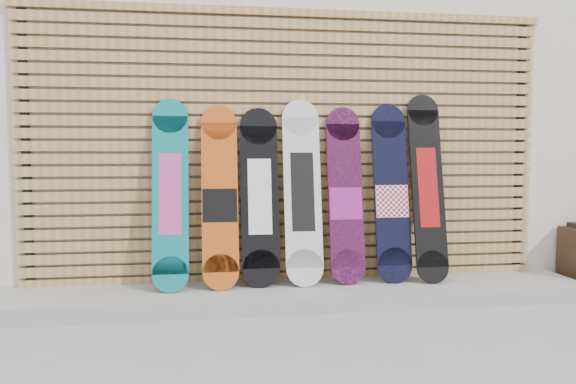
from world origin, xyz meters
The scene contains 11 objects.
ground centered at (0.00, 0.00, 0.00)m, with size 80.00×80.00×0.00m, color gray.
building centered at (0.50, 3.50, 1.80)m, with size 12.00×5.00×3.60m, color beige.
concrete_step centered at (-0.15, 0.68, 0.06)m, with size 4.60×0.70×0.12m, color gray.
slat_wall centered at (-0.15, 0.97, 1.21)m, with size 4.26×0.08×2.29m.
snowboard_0 centered at (-1.08, 0.78, 0.84)m, with size 0.27×0.33×1.45m.
snowboard_1 centered at (-0.71, 0.78, 0.81)m, with size 0.28×0.32×1.41m.
snowboard_2 centered at (-0.40, 0.81, 0.81)m, with size 0.29×0.27×1.39m.
snowboard_3 centered at (-0.07, 0.79, 0.85)m, with size 0.29×0.30×1.46m.
snowboard_4 centered at (0.28, 0.80, 0.81)m, with size 0.28×0.28×1.40m.
snowboard_5 centered at (0.66, 0.80, 0.82)m, with size 0.29×0.29×1.43m.
snowboard_6 centered at (0.95, 0.77, 0.87)m, with size 0.26×0.34×1.51m.
Camera 1 is at (-0.82, -3.53, 1.17)m, focal length 35.00 mm.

